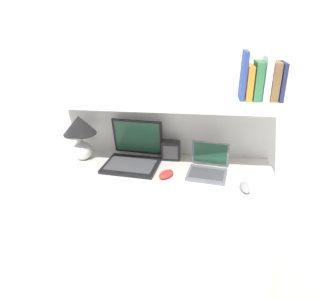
% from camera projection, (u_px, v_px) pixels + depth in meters
% --- Properties ---
extents(ground_plane, '(12.00, 12.00, 0.00)m').
position_uv_depth(ground_plane, '(158.00, 286.00, 1.94)').
color(ground_plane, '#B2AD9E').
extents(wall_back, '(6.00, 0.05, 2.40)m').
position_uv_depth(wall_back, '(167.00, 82.00, 1.94)').
color(wall_back, white).
rests_on(wall_back, ground_plane).
extents(desk, '(1.38, 0.50, 0.71)m').
position_uv_depth(desk, '(162.00, 217.00, 2.01)').
color(desk, silver).
rests_on(desk, ground_plane).
extents(back_riser, '(1.38, 0.04, 1.14)m').
position_uv_depth(back_riser, '(167.00, 170.00, 2.17)').
color(back_riser, white).
rests_on(back_riser, ground_plane).
extents(shelf, '(1.38, 0.45, 0.03)m').
position_uv_depth(shelf, '(162.00, 99.00, 1.74)').
color(shelf, silver).
rests_on(shelf, back_riser).
extents(table_lamp, '(0.21, 0.21, 0.31)m').
position_uv_depth(table_lamp, '(80.00, 132.00, 1.93)').
color(table_lamp, white).
rests_on(table_lamp, desk).
extents(laptop_large, '(0.37, 0.34, 0.27)m').
position_uv_depth(laptop_large, '(133.00, 156.00, 1.94)').
color(laptop_large, black).
rests_on(laptop_large, desk).
extents(laptop_small, '(0.26, 0.26, 0.18)m').
position_uv_depth(laptop_small, '(208.00, 168.00, 1.82)').
color(laptop_small, slate).
rests_on(laptop_small, desk).
extents(computer_mouse, '(0.11, 0.13, 0.04)m').
position_uv_depth(computer_mouse, '(166.00, 174.00, 1.79)').
color(computer_mouse, red).
rests_on(computer_mouse, desk).
extents(second_mouse, '(0.07, 0.12, 0.04)m').
position_uv_depth(second_mouse, '(245.00, 187.00, 1.66)').
color(second_mouse, '#99999E').
rests_on(second_mouse, desk).
extents(router_box, '(0.12, 0.07, 0.13)m').
position_uv_depth(router_box, '(171.00, 150.00, 1.99)').
color(router_box, black).
rests_on(router_box, desk).
extents(book_navy, '(0.02, 0.14, 0.20)m').
position_uv_depth(book_navy, '(281.00, 81.00, 1.62)').
color(book_navy, navy).
rests_on(book_navy, shelf).
extents(book_brown, '(0.04, 0.12, 0.21)m').
position_uv_depth(book_brown, '(274.00, 81.00, 1.62)').
color(book_brown, brown).
rests_on(book_brown, shelf).
extents(book_white, '(0.04, 0.15, 0.23)m').
position_uv_depth(book_white, '(266.00, 78.00, 1.62)').
color(book_white, silver).
rests_on(book_white, shelf).
extents(book_green, '(0.04, 0.14, 0.21)m').
position_uv_depth(book_green, '(258.00, 81.00, 1.63)').
color(book_green, '#2D7042').
rests_on(book_green, shelf).
extents(book_orange, '(0.03, 0.15, 0.19)m').
position_uv_depth(book_orange, '(249.00, 82.00, 1.64)').
color(book_orange, orange).
rests_on(book_orange, shelf).
extents(book_blue, '(0.03, 0.13, 0.26)m').
position_uv_depth(book_blue, '(244.00, 75.00, 1.63)').
color(book_blue, '#284293').
rests_on(book_blue, shelf).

